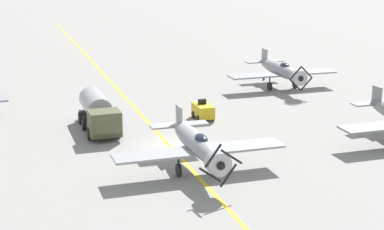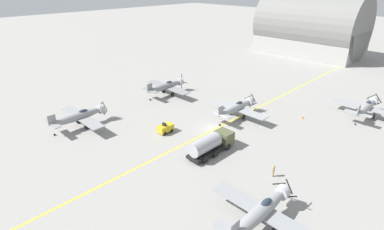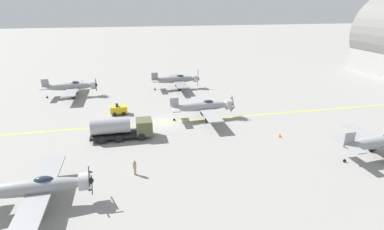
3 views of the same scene
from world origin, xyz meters
name	(u,v)px [view 3 (image 3 of 3)]	position (x,y,z in m)	size (l,w,h in m)	color
ground_plane	(164,122)	(0.00, 0.00, 0.00)	(400.00, 400.00, 0.00)	gray
taxiway_stripe	(164,122)	(0.00, 0.00, 0.00)	(0.30, 160.00, 0.01)	yellow
airplane_mid_center	(203,106)	(-0.26, 6.15, 2.01)	(12.00, 9.98, 3.65)	#95989A
airplane_near_right	(35,187)	(17.59, -13.26, 2.01)	(12.00, 9.98, 3.65)	gray
airplane_mid_left	(177,79)	(-18.16, 4.96, 2.01)	(12.00, 9.98, 3.80)	gray
airplane_near_left	(71,86)	(-16.92, -15.53, 2.01)	(12.00, 9.98, 3.65)	gray
airplane_far_right	(382,142)	(16.31, 22.98, 2.01)	(12.00, 9.98, 3.65)	gray
fuel_tanker	(122,128)	(4.54, -6.11, 1.51)	(2.68, 8.00, 2.98)	black
tow_tractor	(119,110)	(-4.99, -6.65, 0.79)	(1.57, 2.60, 1.79)	gold
ground_crew_walking	(135,167)	(13.99, -4.80, 0.93)	(0.37, 0.37, 1.70)	tan
traffic_cone	(280,135)	(8.52, 14.54, 0.28)	(0.36, 0.36, 0.55)	orange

